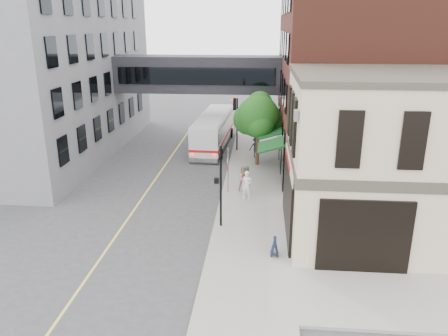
% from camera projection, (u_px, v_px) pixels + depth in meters
% --- Properties ---
extents(ground, '(120.00, 120.00, 0.00)m').
position_uv_depth(ground, '(209.00, 245.00, 21.92)').
color(ground, '#38383A').
rests_on(ground, ground).
extents(sidewalk_main, '(4.00, 60.00, 0.15)m').
position_uv_depth(sidewalk_main, '(255.00, 161.00, 34.97)').
color(sidewalk_main, gray).
rests_on(sidewalk_main, ground).
extents(corner_building, '(10.19, 8.12, 8.45)m').
position_uv_depth(corner_building, '(392.00, 158.00, 21.75)').
color(corner_building, beige).
rests_on(corner_building, ground).
extents(brick_building, '(13.76, 18.00, 14.00)m').
position_uv_depth(brick_building, '(362.00, 73.00, 33.08)').
color(brick_building, '#55251A').
rests_on(brick_building, ground).
extents(opposite_building, '(14.00, 24.00, 14.00)m').
position_uv_depth(opposite_building, '(28.00, 69.00, 36.23)').
color(opposite_building, slate).
rests_on(opposite_building, ground).
extents(skyway_bridge, '(14.00, 3.18, 3.00)m').
position_uv_depth(skyway_bridge, '(198.00, 74.00, 37.14)').
color(skyway_bridge, black).
rests_on(skyway_bridge, ground).
extents(traffic_signal_near, '(0.44, 0.22, 4.60)m').
position_uv_depth(traffic_signal_near, '(220.00, 176.00, 22.84)').
color(traffic_signal_near, black).
rests_on(traffic_signal_near, sidewalk_main).
extents(traffic_signal_far, '(0.53, 0.28, 4.50)m').
position_uv_depth(traffic_signal_far, '(236.00, 114.00, 36.92)').
color(traffic_signal_far, black).
rests_on(traffic_signal_far, sidewalk_main).
extents(street_sign_pole, '(0.08, 0.75, 3.00)m').
position_uv_depth(street_sign_pole, '(228.00, 166.00, 27.90)').
color(street_sign_pole, gray).
rests_on(street_sign_pole, sidewalk_main).
extents(street_tree, '(3.80, 3.20, 5.60)m').
position_uv_depth(street_tree, '(258.00, 116.00, 33.01)').
color(street_tree, '#382619').
rests_on(street_tree, sidewalk_main).
extents(lane_marking, '(0.12, 40.00, 0.01)m').
position_uv_depth(lane_marking, '(157.00, 176.00, 31.78)').
color(lane_marking, '#D8CC4C').
rests_on(lane_marking, ground).
extents(bus, '(2.98, 10.79, 2.88)m').
position_uv_depth(bus, '(214.00, 129.00, 38.94)').
color(bus, silver).
rests_on(bus, ground).
extents(pedestrian_a, '(0.73, 0.56, 1.81)m').
position_uv_depth(pedestrian_a, '(247.00, 185.00, 27.06)').
color(pedestrian_a, white).
rests_on(pedestrian_a, sidewalk_main).
extents(pedestrian_b, '(1.01, 0.92, 1.70)m').
position_uv_depth(pedestrian_b, '(244.00, 178.00, 28.44)').
color(pedestrian_b, tan).
rests_on(pedestrian_b, sidewalk_main).
extents(pedestrian_c, '(1.17, 0.75, 1.71)m').
position_uv_depth(pedestrian_c, '(256.00, 147.00, 35.57)').
color(pedestrian_c, black).
rests_on(pedestrian_c, sidewalk_main).
extents(newspaper_box, '(0.53, 0.49, 0.91)m').
position_uv_depth(newspaper_box, '(245.00, 173.00, 30.64)').
color(newspaper_box, '#145A2D').
rests_on(newspaper_box, sidewalk_main).
extents(sandwich_board, '(0.33, 0.51, 0.89)m').
position_uv_depth(sandwich_board, '(275.00, 247.00, 20.56)').
color(sandwich_board, black).
rests_on(sandwich_board, sidewalk_main).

